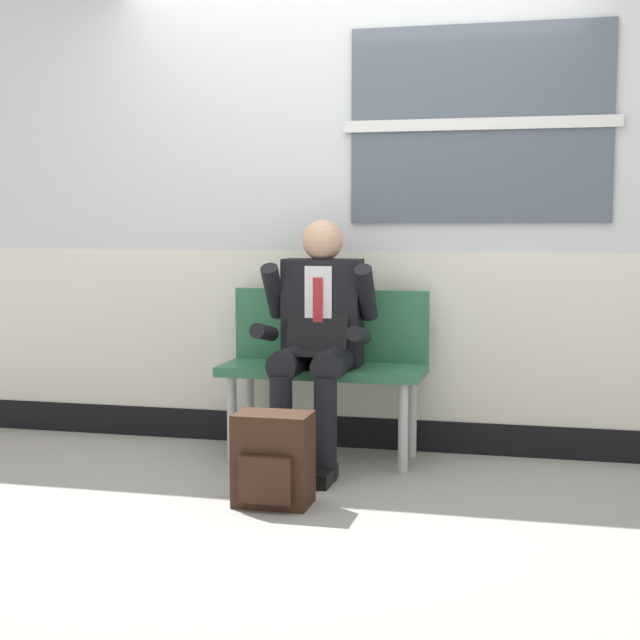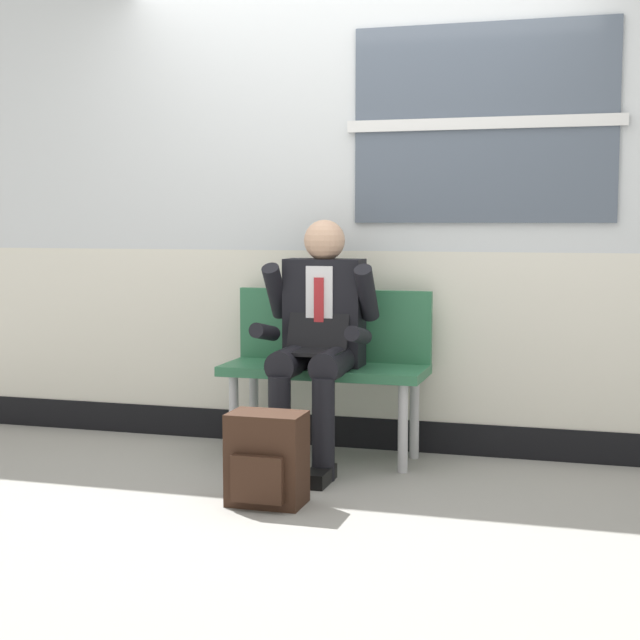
% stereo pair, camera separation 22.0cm
% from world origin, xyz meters
% --- Properties ---
extents(ground_plane, '(18.00, 18.00, 0.00)m').
position_xyz_m(ground_plane, '(0.00, 0.00, 0.00)').
color(ground_plane, gray).
extents(station_wall, '(6.87, 0.16, 3.05)m').
position_xyz_m(station_wall, '(0.01, 0.67, 1.52)').
color(station_wall, silver).
rests_on(station_wall, ground).
extents(bench_with_person, '(1.05, 0.42, 0.87)m').
position_xyz_m(bench_with_person, '(-0.07, 0.39, 0.52)').
color(bench_with_person, '#2D6B47').
rests_on(bench_with_person, ground).
extents(person_seated, '(0.57, 0.70, 1.24)m').
position_xyz_m(person_seated, '(-0.07, 0.20, 0.67)').
color(person_seated, black).
rests_on(person_seated, ground).
extents(backpack, '(0.33, 0.25, 0.41)m').
position_xyz_m(backpack, '(-0.09, -0.53, 0.20)').
color(backpack, '#331E14').
rests_on(backpack, ground).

